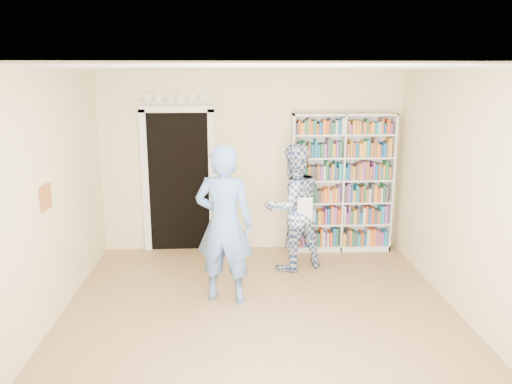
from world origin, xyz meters
TOP-DOWN VIEW (x-y plane):
  - floor at (0.00, 0.00)m, footprint 5.00×5.00m
  - ceiling at (0.00, 0.00)m, footprint 5.00×5.00m
  - wall_back at (0.00, 2.50)m, footprint 4.50×0.00m
  - wall_left at (-2.25, 0.00)m, footprint 0.00×5.00m
  - wall_right at (2.25, 0.00)m, footprint 0.00×5.00m
  - bookshelf at (1.35, 2.34)m, footprint 1.52×0.28m
  - doorway at (-1.10, 2.48)m, footprint 1.10×0.08m
  - wall_art at (-2.23, 0.20)m, footprint 0.03×0.25m
  - man_blue at (-0.39, 0.65)m, footprint 0.77×0.60m
  - man_plaid at (0.53, 1.63)m, footprint 1.04×0.94m
  - paper_sheet at (0.65, 1.35)m, footprint 0.20×0.01m

SIDE VIEW (x-z plane):
  - floor at x=0.00m, z-range 0.00..0.00m
  - man_plaid at x=0.53m, z-range 0.00..1.74m
  - paper_sheet at x=0.65m, z-range 0.80..1.08m
  - man_blue at x=-0.39m, z-range 0.00..1.88m
  - bookshelf at x=1.35m, z-range 0.01..2.10m
  - doorway at x=-1.10m, z-range -0.04..2.39m
  - wall_back at x=0.00m, z-range -0.90..3.60m
  - wall_left at x=-2.25m, z-range -1.15..3.85m
  - wall_right at x=2.25m, z-range -1.15..3.85m
  - wall_art at x=-2.23m, z-range 1.27..1.52m
  - ceiling at x=0.00m, z-range 2.70..2.70m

